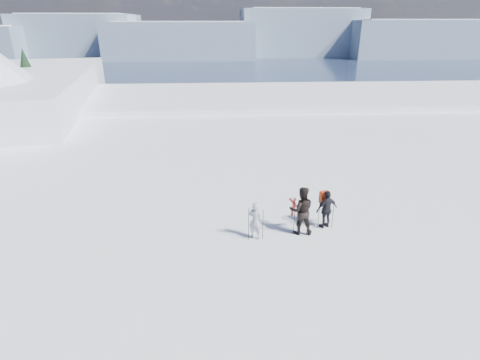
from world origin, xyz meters
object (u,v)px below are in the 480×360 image
object	(u,v)px
skier_grey	(256,221)
skier_pack	(327,209)
skis_loose	(295,206)
skier_dark	(301,211)

from	to	relation	value
skier_grey	skier_pack	world-z (taller)	skier_pack
skier_grey	skis_loose	bearing A→B (deg)	-101.33
skier_grey	skier_pack	size ratio (longest dim) A/B	0.94
skier_dark	skier_pack	distance (m)	1.17
skier_pack	skis_loose	xyz separation A→B (m)	(-0.83, 1.84, -0.78)
skier_grey	skis_loose	xyz separation A→B (m)	(2.04, 2.48, -0.73)
skis_loose	skier_pack	bearing A→B (deg)	-65.76
skier_dark	skis_loose	distance (m)	2.42
skier_pack	skier_dark	bearing A→B (deg)	-0.43
skier_grey	skier_dark	xyz separation A→B (m)	(1.78, 0.27, 0.22)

